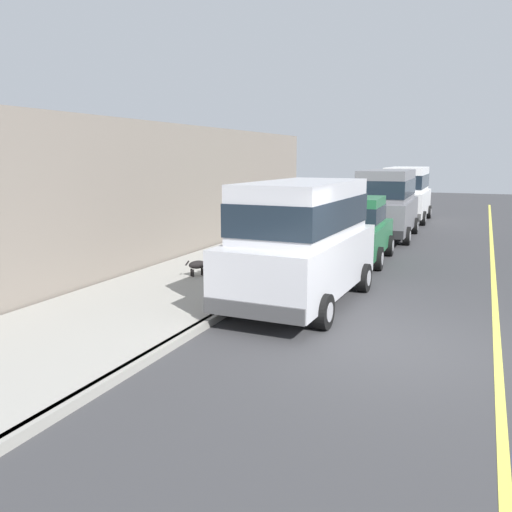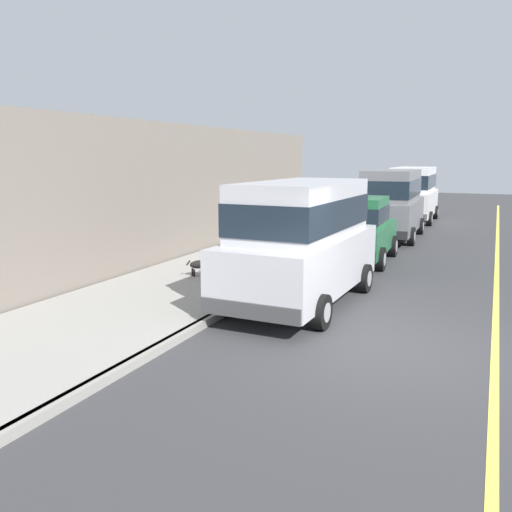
% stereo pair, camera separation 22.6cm
% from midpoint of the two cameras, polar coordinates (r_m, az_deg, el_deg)
% --- Properties ---
extents(ground_plane, '(80.00, 80.00, 0.00)m').
position_cam_midpoint_polar(ground_plane, '(8.95, 13.06, -9.49)').
color(ground_plane, '#38383A').
extents(curb, '(0.16, 64.00, 0.14)m').
position_cam_midpoint_polar(curb, '(9.92, -5.56, -6.84)').
color(curb, gray).
rests_on(curb, ground).
extents(sidewalk, '(3.60, 64.00, 0.14)m').
position_cam_midpoint_polar(sidewalk, '(10.86, -13.99, -5.58)').
color(sidewalk, '#99968E').
rests_on(sidewalk, ground).
extents(lane_centre_line, '(0.12, 57.60, 0.01)m').
position_cam_midpoint_polar(lane_centre_line, '(8.85, 23.47, -10.31)').
color(lane_centre_line, '#E0D64C').
rests_on(lane_centre_line, ground).
extents(car_silver_van, '(2.25, 4.96, 2.52)m').
position_cam_midpoint_polar(car_silver_van, '(11.09, 4.34, 2.03)').
color(car_silver_van, '#BCBCC1').
rests_on(car_silver_van, ground).
extents(car_green_hatchback, '(2.05, 3.85, 1.88)m').
position_cam_midpoint_polar(car_green_hatchback, '(15.87, 9.92, 2.92)').
color(car_green_hatchback, '#23663D').
rests_on(car_green_hatchback, ground).
extents(car_grey_van, '(2.23, 4.95, 2.52)m').
position_cam_midpoint_polar(car_grey_van, '(20.76, 13.25, 5.70)').
color(car_grey_van, slate).
rests_on(car_grey_van, ground).
extents(car_white_van, '(2.19, 4.93, 2.52)m').
position_cam_midpoint_polar(car_white_van, '(26.54, 15.31, 6.58)').
color(car_white_van, white).
rests_on(car_white_van, ground).
extents(dog_black, '(0.53, 0.61, 0.49)m').
position_cam_midpoint_polar(dog_black, '(13.27, -6.41, -0.85)').
color(dog_black, black).
rests_on(dog_black, sidewalk).
extents(building_facade, '(0.50, 20.00, 3.92)m').
position_cam_midpoint_polar(building_facade, '(16.39, -8.30, 6.66)').
color(building_facade, slate).
rests_on(building_facade, ground).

